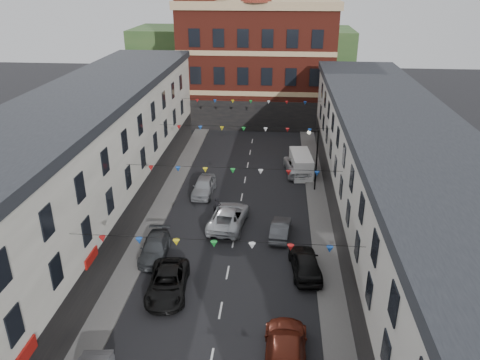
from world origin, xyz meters
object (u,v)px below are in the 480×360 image
(street_lamp, at_px, (314,152))
(car_right_d, at_px, (305,263))
(car_left_c, at_px, (168,283))
(car_right_f, at_px, (299,165))
(car_right_e, at_px, (281,229))
(moving_car, at_px, (228,217))
(white_van, at_px, (301,164))
(car_right_c, at_px, (286,350))
(pedestrian, at_px, (217,208))
(car_left_d, at_px, (155,248))
(car_left_e, at_px, (204,186))

(street_lamp, xyz_separation_m, car_right_d, (-1.22, -13.59, -3.10))
(car_left_c, distance_m, car_right_f, 22.79)
(car_right_e, bearing_deg, moving_car, -12.44)
(car_right_f, bearing_deg, car_left_c, 60.24)
(white_van, bearing_deg, car_right_d, -96.64)
(car_right_f, distance_m, moving_car, 13.26)
(car_right_e, distance_m, car_right_f, 13.31)
(car_right_d, height_order, car_right_e, car_right_d)
(car_right_c, relative_size, pedestrian, 3.11)
(car_right_c, bearing_deg, moving_car, -71.43)
(street_lamp, bearing_deg, car_left_d, -134.33)
(car_left_e, relative_size, car_right_f, 0.79)
(car_right_d, xyz_separation_m, moving_car, (-5.98, 6.23, 0.01))
(street_lamp, height_order, car_left_c, street_lamp)
(car_left_c, distance_m, car_left_e, 14.96)
(car_right_d, distance_m, moving_car, 8.64)
(pedestrian, bearing_deg, car_right_c, -82.84)
(car_right_e, bearing_deg, car_left_d, 27.20)
(car_left_d, height_order, white_van, white_van)
(street_lamp, xyz_separation_m, car_right_e, (-2.95, -8.75, -3.24))
(car_left_c, bearing_deg, car_right_e, 41.76)
(car_right_c, relative_size, moving_car, 0.97)
(moving_car, bearing_deg, car_left_e, -56.76)
(car_left_d, xyz_separation_m, moving_car, (4.85, 4.98, 0.14))
(car_right_d, distance_m, pedestrian, 10.36)
(street_lamp, distance_m, white_van, 5.03)
(street_lamp, relative_size, car_right_c, 1.07)
(car_left_e, distance_m, pedestrian, 4.86)
(car_right_c, bearing_deg, street_lamp, -95.82)
(car_left_c, relative_size, car_left_e, 1.14)
(car_right_f, distance_m, pedestrian, 12.69)
(car_right_c, height_order, pedestrian, pedestrian)
(street_lamp, distance_m, car_left_d, 17.55)
(car_right_f, bearing_deg, car_right_c, 80.30)
(car_left_c, xyz_separation_m, car_right_c, (7.53, -5.35, 0.08))
(car_left_d, height_order, car_right_e, car_left_d)
(car_left_d, distance_m, pedestrian, 7.33)
(car_right_e, distance_m, moving_car, 4.48)
(pedestrian, bearing_deg, car_right_f, 43.01)
(street_lamp, bearing_deg, car_right_e, -108.63)
(car_right_e, xyz_separation_m, white_van, (2.00, 12.81, 0.42))
(car_left_d, bearing_deg, car_right_d, -10.55)
(car_left_d, height_order, car_right_d, car_right_d)
(car_left_d, height_order, car_right_f, car_right_f)
(white_van, bearing_deg, car_right_c, -99.44)
(car_right_d, height_order, moving_car, moving_car)
(car_left_e, relative_size, car_right_c, 0.82)
(car_right_e, height_order, moving_car, moving_car)
(car_left_c, height_order, pedestrian, pedestrian)
(street_lamp, bearing_deg, car_right_f, 104.55)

